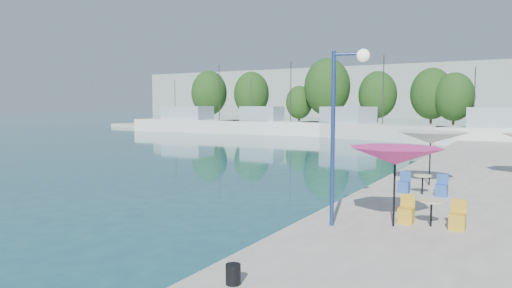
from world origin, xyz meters
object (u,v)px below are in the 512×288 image
Objects in this scene: street_lamp at (345,105)px; trawler_02 at (276,126)px; trawler_04 at (508,135)px; trawler_03 at (364,129)px; umbrella_white at (431,138)px; bollard at (233,274)px; umbrella_pink at (395,156)px; trawler_01 at (203,125)px.

trawler_02 is at bearing 105.89° from street_lamp.
trawler_02 and trawler_04 have the same top height.
trawler_02 is 0.87× the size of trawler_03.
umbrella_white is 8.47m from street_lamp.
trawler_04 is at bearing 85.79° from bollard.
trawler_03 is at bearing 161.28° from trawler_04.
bollard is (24.83, -47.72, -0.27)m from trawler_02.
umbrella_pink is at bearing -59.78° from trawler_02.
bollard is (-3.21, -43.52, -0.27)m from trawler_04.
trawler_02 is at bearing 122.30° from umbrella_pink.
trawler_01 reaches higher than street_lamp.
trawler_02 is 1.23× the size of trawler_04.
umbrella_white is at bearing -46.89° from trawler_01.
trawler_01 reaches higher than umbrella_pink.
trawler_01 is 1.12× the size of trawler_03.
trawler_04 is 4.74× the size of umbrella_white.
trawler_03 is at bearing 104.60° from bollard.
trawler_03 and trawler_04 have the same top height.
umbrella_pink is (38.58, -41.36, 1.57)m from trawler_01.
umbrella_pink is at bearing 16.24° from street_lamp.
trawler_04 is at bearing 86.25° from umbrella_white.
umbrella_white reaches higher than umbrella_pink.
bollard is (-1.61, -5.90, -1.84)m from umbrella_pink.
trawler_03 is at bearing -6.49° from trawler_01.
trawler_04 is at bearing 4.70° from trawler_03.
trawler_02 is at bearing 127.26° from umbrella_white.
street_lamp is (-1.26, -0.75, 1.45)m from umbrella_pink.
umbrella_white is at bearing -54.82° from trawler_02.
umbrella_white reaches higher than bollard.
trawler_03 is at bearing 108.64° from umbrella_pink.
bollard is (-1.24, -13.45, -1.87)m from umbrella_white.
trawler_01 is at bearing 133.01° from umbrella_pink.
bollard is (36.97, -47.26, -0.27)m from trawler_01.
trawler_04 is 37.69m from umbrella_pink.
umbrella_pink is at bearing -87.20° from umbrella_white.
trawler_04 is 43.64m from bollard.
street_lamp is (37.32, -42.11, 3.02)m from trawler_01.
umbrella_pink is 6.65× the size of bollard.
trawler_03 is at bearing -6.30° from trawler_02.
trawler_02 is at bearing -3.23° from trawler_01.
umbrella_pink reaches higher than bollard.
umbrella_white is 7.53× the size of bollard.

